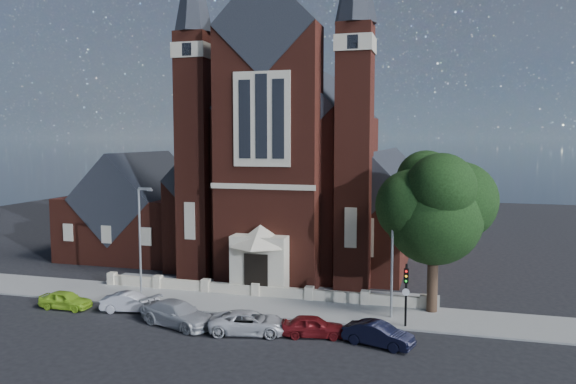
# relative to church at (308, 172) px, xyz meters

# --- Properties ---
(ground) EXTENTS (120.00, 120.00, 0.00)m
(ground) POSITION_rel_church_xyz_m (0.00, -7.94, -8.19)
(ground) COLOR black
(ground) RESTS_ON ground
(pavement_strip) EXTENTS (60.00, 5.00, 0.12)m
(pavement_strip) POSITION_rel_church_xyz_m (0.00, -18.44, -8.19)
(pavement_strip) COLOR gray
(pavement_strip) RESTS_ON ground
(forecourt_paving) EXTENTS (26.00, 3.00, 0.14)m
(forecourt_paving) POSITION_rel_church_xyz_m (0.00, -14.44, -8.19)
(forecourt_paving) COLOR gray
(forecourt_paving) RESTS_ON ground
(forecourt_wall) EXTENTS (24.00, 0.40, 0.90)m
(forecourt_wall) POSITION_rel_church_xyz_m (0.00, -16.44, -8.19)
(forecourt_wall) COLOR #B8AF92
(forecourt_wall) RESTS_ON ground
(church) EXTENTS (20.01, 34.90, 29.20)m
(church) POSITION_rel_church_xyz_m (0.00, 0.00, 0.00)
(church) COLOR #4C1E14
(church) RESTS_ON ground
(parish_hall) EXTENTS (12.00, 12.20, 10.24)m
(parish_hall) POSITION_rel_church_xyz_m (-16.00, -4.94, -4.17)
(parish_hall) COLOR #4C1E14
(parish_hall) RESTS_ON ground
(street_tree) EXTENTS (6.40, 6.60, 10.70)m
(street_tree) POSITION_rel_church_xyz_m (12.60, -17.23, -1.23)
(street_tree) COLOR black
(street_tree) RESTS_ON ground
(street_lamp_left) EXTENTS (1.16, 0.22, 8.09)m
(street_lamp_left) POSITION_rel_church_xyz_m (-7.91, -18.94, -3.59)
(street_lamp_left) COLOR gray
(street_lamp_left) RESTS_ON ground
(street_lamp_right) EXTENTS (1.16, 0.22, 8.09)m
(street_lamp_right) POSITION_rel_church_xyz_m (10.09, -18.94, -3.59)
(street_lamp_right) COLOR gray
(street_lamp_right) RESTS_ON ground
(traffic_signal) EXTENTS (0.28, 0.42, 4.00)m
(traffic_signal) POSITION_rel_church_xyz_m (11.00, -20.52, -5.60)
(traffic_signal) COLOR black
(traffic_signal) RESTS_ON ground
(car_lime_van) EXTENTS (3.64, 1.48, 1.24)m
(car_lime_van) POSITION_rel_church_xyz_m (-11.62, -22.65, -7.57)
(car_lime_van) COLOR #91C627
(car_lime_van) RESTS_ON ground
(car_silver_a) EXTENTS (4.07, 2.11, 1.28)m
(car_silver_a) POSITION_rel_church_xyz_m (-6.99, -22.02, -7.55)
(car_silver_a) COLOR #ADAEB5
(car_silver_a) RESTS_ON ground
(car_silver_b) EXTENTS (5.54, 3.62, 1.49)m
(car_silver_b) POSITION_rel_church_xyz_m (-2.66, -23.77, -7.44)
(car_silver_b) COLOR #999BA0
(car_silver_b) RESTS_ON ground
(car_white_suv) EXTENTS (5.11, 3.05, 1.33)m
(car_white_suv) POSITION_rel_church_xyz_m (2.09, -23.91, -7.52)
(car_white_suv) COLOR silver
(car_white_suv) RESTS_ON ground
(car_dark_red) EXTENTS (3.92, 2.15, 1.26)m
(car_dark_red) POSITION_rel_church_xyz_m (5.86, -23.43, -7.55)
(car_dark_red) COLOR maroon
(car_dark_red) RESTS_ON ground
(car_navy) EXTENTS (4.21, 2.46, 1.31)m
(car_navy) POSITION_rel_church_xyz_m (9.73, -23.86, -7.53)
(car_navy) COLOR black
(car_navy) RESTS_ON ground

